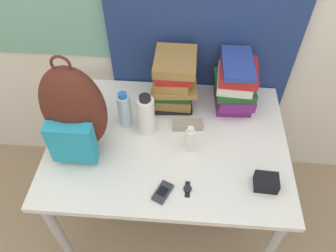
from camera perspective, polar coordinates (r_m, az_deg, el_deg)
name	(u,v)px	position (r m, az deg, el deg)	size (l,w,h in m)	color
curtain_blue	(206,4)	(1.67, 6.60, 20.33)	(1.00, 0.04, 2.50)	navy
desk	(168,151)	(1.69, 0.00, -4.34)	(1.17, 0.85, 0.77)	silver
backpack	(74,113)	(1.49, -16.04, 2.21)	(0.29, 0.24, 0.52)	#512319
book_stack_left	(173,80)	(1.71, 0.88, 7.95)	(0.25, 0.27, 0.30)	black
book_stack_center	(235,84)	(1.73, 11.55, 7.10)	(0.21, 0.28, 0.28)	#6B2370
water_bottle	(124,110)	(1.63, -7.59, 2.76)	(0.06, 0.06, 0.21)	silver
sports_bottle	(146,115)	(1.58, -3.85, 1.93)	(0.08, 0.08, 0.23)	white
sunscreen_bottle	(190,139)	(1.53, 3.86, -2.36)	(0.05, 0.05, 0.15)	white
cell_phone	(162,192)	(1.44, -1.06, -11.45)	(0.09, 0.12, 0.02)	#2D2D33
sunglasses_case	(188,125)	(1.66, 3.42, 0.17)	(0.16, 0.07, 0.04)	gray
camera_pouch	(266,182)	(1.50, 16.73, -9.36)	(0.11, 0.09, 0.06)	black
wristwatch	(188,189)	(1.46, 3.42, -10.89)	(0.04, 0.08, 0.01)	black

